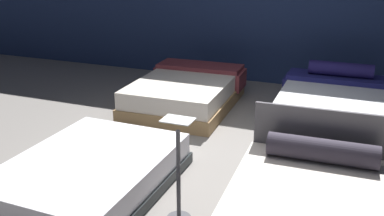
# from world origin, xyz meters

# --- Properties ---
(ground_plane) EXTENTS (18.00, 18.00, 0.02)m
(ground_plane) POSITION_xyz_m (0.00, 0.00, -0.01)
(ground_plane) COLOR gray
(bed_0) EXTENTS (1.58, 2.08, 0.38)m
(bed_0) POSITION_xyz_m (-1.11, -1.22, 0.19)
(bed_0) COLOR black
(bed_0) RESTS_ON ground_plane
(bed_1) EXTENTS (1.64, 1.97, 0.90)m
(bed_1) POSITION_xyz_m (1.21, -1.13, 0.24)
(bed_1) COLOR #565359
(bed_1) RESTS_ON ground_plane
(bed_2) EXTENTS (1.61, 2.18, 0.55)m
(bed_2) POSITION_xyz_m (-1.17, 1.64, 0.25)
(bed_2) COLOR #947248
(bed_2) RESTS_ON ground_plane
(bed_3) EXTENTS (1.71, 1.96, 0.82)m
(bed_3) POSITION_xyz_m (1.19, 1.69, 0.28)
(bed_3) COLOR black
(bed_3) RESTS_ON ground_plane
(price_sign) EXTENTS (0.28, 0.24, 1.04)m
(price_sign) POSITION_xyz_m (0.00, -1.38, 0.40)
(price_sign) COLOR #3F3F44
(price_sign) RESTS_ON ground_plane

